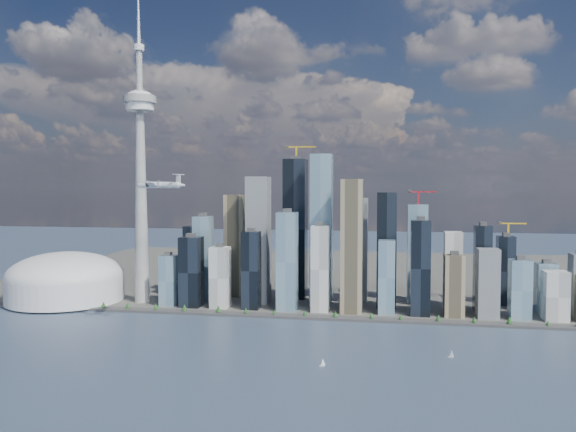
% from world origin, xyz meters
% --- Properties ---
extents(ground, '(4000.00, 4000.00, 0.00)m').
position_xyz_m(ground, '(0.00, 0.00, 0.00)').
color(ground, '#324458').
rests_on(ground, ground).
extents(seawall, '(1100.00, 22.00, 4.00)m').
position_xyz_m(seawall, '(0.00, 250.00, 2.00)').
color(seawall, '#383838').
rests_on(seawall, ground).
extents(land, '(1400.00, 900.00, 3.00)m').
position_xyz_m(land, '(0.00, 700.00, 1.50)').
color(land, '#4C4C47').
rests_on(land, ground).
extents(shoreline_trees, '(960.53, 7.20, 8.80)m').
position_xyz_m(shoreline_trees, '(0.00, 250.00, 8.78)').
color(shoreline_trees, '#3F2D1E').
rests_on(shoreline_trees, seawall).
extents(skyscraper_cluster, '(736.00, 142.00, 277.28)m').
position_xyz_m(skyscraper_cluster, '(59.61, 336.81, 86.46)').
color(skyscraper_cluster, black).
rests_on(skyscraper_cluster, land).
extents(needle_tower, '(56.00, 56.00, 550.50)m').
position_xyz_m(needle_tower, '(-300.00, 310.00, 235.84)').
color(needle_tower, gray).
rests_on(needle_tower, land).
extents(dome_stadium, '(200.00, 200.00, 86.00)m').
position_xyz_m(dome_stadium, '(-440.00, 300.00, 39.44)').
color(dome_stadium, white).
rests_on(dome_stadium, land).
extents(airplane, '(76.66, 68.16, 18.76)m').
position_xyz_m(airplane, '(-182.07, 114.47, 207.84)').
color(airplane, white).
rests_on(airplane, ground).
extents(sailboat_west, '(6.69, 3.85, 9.46)m').
position_xyz_m(sailboat_west, '(50.15, 22.76, 3.03)').
color(sailboat_west, silver).
rests_on(sailboat_west, ground).
extents(sailboat_east, '(7.45, 3.89, 10.41)m').
position_xyz_m(sailboat_east, '(198.89, 81.33, 3.34)').
color(sailboat_east, silver).
rests_on(sailboat_east, ground).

